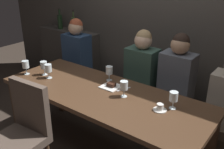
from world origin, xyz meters
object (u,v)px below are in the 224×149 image
(wine_glass_far_left, at_px, (26,65))
(espresso_cup, at_px, (160,108))
(fork_on_table, at_px, (124,89))
(wine_glass_far_right, at_px, (44,66))
(dining_table, at_px, (103,100))
(wine_bottle_pale_label, at_px, (74,24))
(wine_bottle_dark_red, at_px, (60,21))
(wine_glass_end_right, at_px, (109,71))
(wine_glass_center_back, at_px, (124,86))
(dessert_plate, at_px, (111,86))
(wine_glass_center_front, at_px, (174,97))
(diner_far_end, at_px, (177,72))
(wine_glass_near_left, at_px, (48,68))
(chair_near_side, at_px, (23,128))
(banquette_bench, at_px, (138,108))
(diner_redhead, at_px, (77,49))
(diner_bearded, at_px, (142,65))

(wine_glass_far_left, bearing_deg, espresso_cup, 7.45)
(fork_on_table, bearing_deg, wine_glass_far_right, -144.01)
(dining_table, distance_m, wine_bottle_pale_label, 1.80)
(wine_bottle_dark_red, bearing_deg, wine_bottle_pale_label, 1.19)
(wine_bottle_pale_label, height_order, wine_glass_end_right, wine_bottle_pale_label)
(wine_glass_center_back, xyz_separation_m, dessert_plate, (-0.23, 0.09, -0.10))
(dessert_plate, bearing_deg, wine_glass_far_left, -162.01)
(wine_glass_far_right, height_order, wine_glass_center_front, same)
(diner_far_end, relative_size, wine_glass_near_left, 5.03)
(diner_far_end, xyz_separation_m, wine_glass_center_back, (-0.25, -0.66, 0.01))
(fork_on_table, bearing_deg, espresso_cup, 5.28)
(wine_bottle_pale_label, bearing_deg, fork_on_table, -28.84)
(dining_table, distance_m, wine_glass_near_left, 0.74)
(wine_bottle_pale_label, distance_m, wine_glass_far_right, 1.27)
(wine_bottle_dark_red, distance_m, wine_glass_center_back, 2.18)
(wine_glass_far_right, bearing_deg, chair_near_side, -54.19)
(banquette_bench, height_order, espresso_cup, espresso_cup)
(fork_on_table, bearing_deg, wine_bottle_dark_red, 177.09)
(dessert_plate, bearing_deg, diner_redhead, 152.26)
(dining_table, height_order, espresso_cup, espresso_cup)
(dessert_plate, distance_m, fork_on_table, 0.14)
(banquette_bench, xyz_separation_m, wine_glass_near_left, (-0.70, -0.79, 0.63))
(wine_glass_far_left, bearing_deg, wine_bottle_dark_red, 120.80)
(diner_redhead, xyz_separation_m, fork_on_table, (1.16, -0.50, -0.09))
(diner_redhead, height_order, wine_bottle_dark_red, wine_bottle_dark_red)
(wine_bottle_dark_red, height_order, wine_bottle_pale_label, same)
(diner_bearded, bearing_deg, dining_table, -93.53)
(wine_bottle_pale_label, height_order, wine_glass_center_front, wine_bottle_pale_label)
(wine_glass_center_front, bearing_deg, wine_glass_far_right, -172.63)
(diner_bearded, distance_m, dessert_plate, 0.54)
(diner_far_end, relative_size, wine_bottle_dark_red, 2.53)
(wine_glass_end_right, distance_m, dessert_plate, 0.20)
(dining_table, bearing_deg, dessert_plate, 91.39)
(wine_glass_far_right, xyz_separation_m, wine_glass_center_front, (1.51, 0.20, 0.00))
(wine_bottle_pale_label, distance_m, fork_on_table, 1.80)
(chair_near_side, xyz_separation_m, wine_glass_far_right, (-0.48, 0.66, 0.29))
(wine_glass_center_front, height_order, fork_on_table, wine_glass_center_front)
(dining_table, bearing_deg, chair_near_side, -115.30)
(diner_bearded, distance_m, wine_glass_end_right, 0.45)
(banquette_bench, distance_m, espresso_cup, 1.06)
(diner_redhead, relative_size, wine_glass_far_right, 4.90)
(diner_redhead, bearing_deg, wine_glass_center_front, -17.67)
(wine_bottle_pale_label, relative_size, fork_on_table, 1.92)
(banquette_bench, distance_m, wine_glass_end_right, 0.77)
(wine_glass_center_back, bearing_deg, fork_on_table, 125.69)
(dessert_plate, bearing_deg, wine_glass_center_front, -1.02)
(chair_near_side, height_order, wine_glass_near_left, chair_near_side)
(wine_glass_center_back, distance_m, fork_on_table, 0.19)
(wine_glass_far_left, bearing_deg, banquette_bench, 41.25)
(wine_glass_far_right, xyz_separation_m, fork_on_table, (0.95, 0.24, -0.11))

